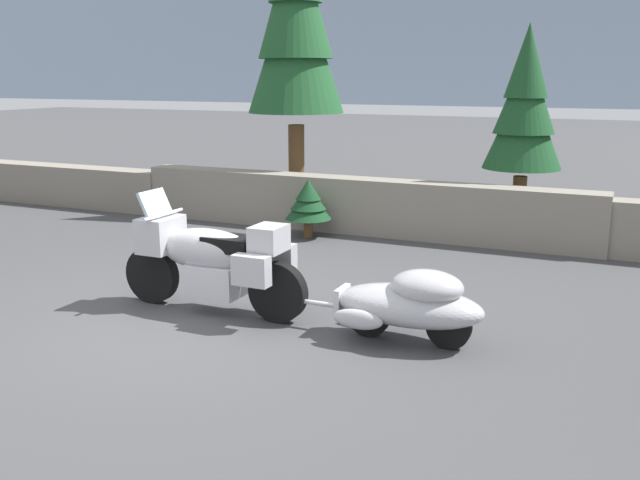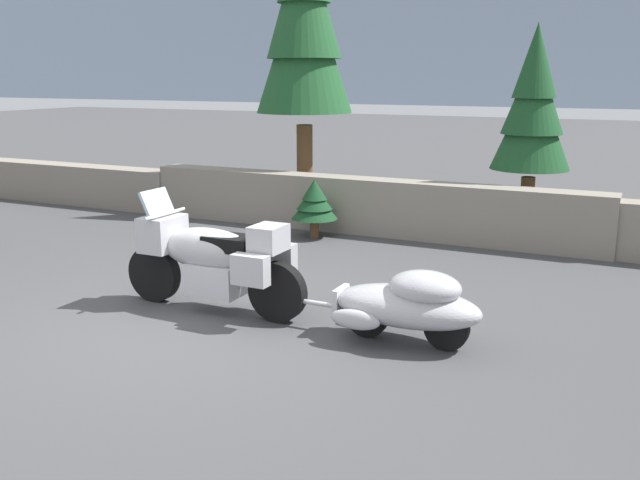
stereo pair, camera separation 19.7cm
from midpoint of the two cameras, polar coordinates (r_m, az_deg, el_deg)
ground_plane at (r=7.64m, az=-12.35°, el=-7.02°), size 80.00×80.00×0.00m
stone_guard_wall at (r=12.01m, az=1.18°, el=2.77°), size 24.00×0.55×0.92m
distant_ridgeline at (r=101.09m, az=22.58°, el=15.27°), size 240.00×80.00×16.00m
touring_motorcycle at (r=7.93m, az=-9.49°, el=-1.43°), size 2.31×0.76×1.33m
car_shaped_trailer at (r=7.02m, az=6.45°, el=-5.06°), size 2.20×0.78×0.76m
pine_tree_tall at (r=13.36m, az=-2.45°, el=17.81°), size 1.77×1.77×5.88m
pine_tree_far_right at (r=11.93m, az=15.78°, el=10.46°), size 1.26×1.26×3.41m
pine_sapling_near at (r=11.48m, az=-1.45°, el=3.13°), size 0.76×0.76×0.96m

